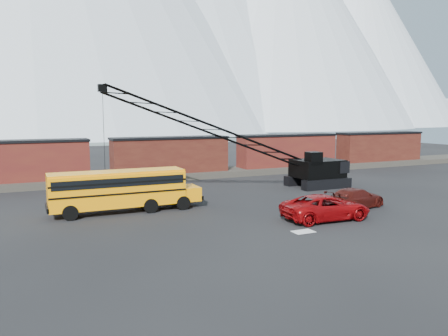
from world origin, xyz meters
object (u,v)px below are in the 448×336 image
at_px(maroon_suv, 355,198).
at_px(crawler_crane, 232,137).
at_px(school_bus, 123,189).
at_px(red_pickup, 326,207).

distance_m(maroon_suv, crawler_crane, 12.58).
height_order(school_bus, crawler_crane, crawler_crane).
height_order(maroon_suv, crawler_crane, crawler_crane).
relative_size(red_pickup, maroon_suv, 1.14).
xyz_separation_m(school_bus, maroon_suv, (17.10, -6.40, -0.97)).
relative_size(school_bus, crawler_crane, 0.47).
height_order(school_bus, maroon_suv, school_bus).
bearing_deg(maroon_suv, school_bus, 53.89).
bearing_deg(crawler_crane, maroon_suv, -58.46).
bearing_deg(school_bus, crawler_crane, 18.23).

